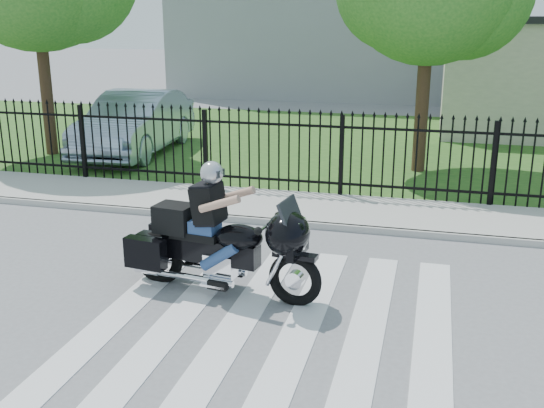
# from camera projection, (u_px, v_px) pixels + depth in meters

# --- Properties ---
(ground) EXTENTS (120.00, 120.00, 0.00)m
(ground) POSITION_uv_depth(u_px,v_px,m) (267.00, 330.00, 7.92)
(ground) COLOR slate
(ground) RESTS_ON ground
(crosswalk) EXTENTS (5.00, 5.50, 0.01)m
(crosswalk) POSITION_uv_depth(u_px,v_px,m) (267.00, 330.00, 7.92)
(crosswalk) COLOR silver
(crosswalk) RESTS_ON ground
(sidewalk) EXTENTS (40.00, 2.00, 0.12)m
(sidewalk) POSITION_uv_depth(u_px,v_px,m) (332.00, 210.00, 12.54)
(sidewalk) COLOR #ADAAA3
(sidewalk) RESTS_ON ground
(curb) EXTENTS (40.00, 0.12, 0.12)m
(curb) POSITION_uv_depth(u_px,v_px,m) (324.00, 226.00, 11.61)
(curb) COLOR #ADAAA3
(curb) RESTS_ON ground
(grass_strip) EXTENTS (40.00, 12.00, 0.02)m
(grass_strip) POSITION_uv_depth(u_px,v_px,m) (370.00, 145.00, 19.04)
(grass_strip) COLOR #25521C
(grass_strip) RESTS_ON ground
(iron_fence) EXTENTS (26.00, 0.04, 1.80)m
(iron_fence) POSITION_uv_depth(u_px,v_px,m) (341.00, 158.00, 13.22)
(iron_fence) COLOR black
(iron_fence) RESTS_ON ground
(motorcycle_rider) EXTENTS (2.90, 1.17, 1.92)m
(motorcycle_rider) POSITION_uv_depth(u_px,v_px,m) (217.00, 239.00, 8.82)
(motorcycle_rider) COLOR black
(motorcycle_rider) RESTS_ON ground
(parked_car) EXTENTS (2.15, 5.29, 1.71)m
(parked_car) POSITION_uv_depth(u_px,v_px,m) (135.00, 123.00, 17.66)
(parked_car) COLOR #A3B6CD
(parked_car) RESTS_ON grass_strip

